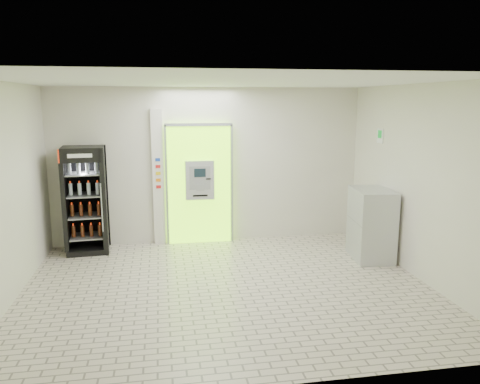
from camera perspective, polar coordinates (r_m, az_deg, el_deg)
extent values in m
plane|color=#C2B3A1|center=(7.11, -1.50, -11.60)|extent=(6.00, 6.00, 0.00)
plane|color=silver|center=(9.13, -3.80, 3.22)|extent=(6.00, 0.00, 6.00)
plane|color=silver|center=(4.28, 3.20, -5.70)|extent=(6.00, 0.00, 6.00)
plane|color=silver|center=(6.93, -26.94, -0.43)|extent=(0.00, 5.00, 5.00)
plane|color=silver|center=(7.69, 21.15, 1.04)|extent=(0.00, 5.00, 5.00)
plane|color=white|center=(6.57, -1.64, 13.34)|extent=(6.00, 6.00, 0.00)
cube|color=#8DFA12|center=(9.10, -4.98, 0.94)|extent=(1.20, 0.12, 2.30)
cube|color=gray|center=(8.90, -5.06, 8.18)|extent=(1.28, 0.04, 0.06)
cube|color=gray|center=(9.00, -8.94, 0.74)|extent=(0.04, 0.04, 2.30)
cube|color=gray|center=(9.10, -0.99, 0.99)|extent=(0.04, 0.04, 2.30)
cube|color=black|center=(9.19, -4.26, -3.09)|extent=(0.62, 0.01, 0.67)
cube|color=black|center=(8.91, -7.23, 6.07)|extent=(0.22, 0.01, 0.18)
cube|color=#B6B9BE|center=(8.97, -4.93, 1.45)|extent=(0.55, 0.12, 0.75)
cube|color=black|center=(8.88, -4.91, 2.34)|extent=(0.22, 0.01, 0.16)
cube|color=gray|center=(8.93, -4.88, 0.56)|extent=(0.16, 0.01, 0.12)
cube|color=black|center=(8.92, -3.87, 1.60)|extent=(0.09, 0.01, 0.02)
cube|color=black|center=(8.96, -4.87, -0.45)|extent=(0.28, 0.01, 0.03)
cube|color=silver|center=(9.06, -9.93, 1.74)|extent=(0.22, 0.10, 2.60)
cube|color=#193FB2|center=(8.96, -10.00, 3.90)|extent=(0.09, 0.01, 0.06)
cube|color=red|center=(8.98, -9.97, 3.07)|extent=(0.09, 0.01, 0.06)
cube|color=yellow|center=(8.99, -9.95, 2.25)|extent=(0.09, 0.01, 0.06)
cube|color=orange|center=(9.01, -9.92, 1.44)|extent=(0.09, 0.01, 0.06)
cube|color=red|center=(9.04, -9.89, 0.62)|extent=(0.09, 0.01, 0.06)
cube|color=black|center=(8.94, -18.29, -0.93)|extent=(0.78, 0.72, 1.94)
cube|color=black|center=(9.24, -18.02, -0.54)|extent=(0.73, 0.11, 1.94)
cube|color=red|center=(8.49, -18.95, 4.20)|extent=(0.71, 0.07, 0.23)
cube|color=white|center=(8.49, -18.95, 4.20)|extent=(0.41, 0.04, 0.07)
cube|color=black|center=(9.17, -17.94, -6.57)|extent=(0.78, 0.72, 0.10)
cylinder|color=gray|center=(8.57, -16.51, -1.85)|extent=(0.03, 0.03, 0.87)
cube|color=gray|center=(9.10, -18.03, -5.12)|extent=(0.66, 0.61, 0.02)
cube|color=gray|center=(9.00, -18.18, -2.74)|extent=(0.66, 0.61, 0.02)
cube|color=gray|center=(8.92, -18.33, -0.32)|extent=(0.66, 0.61, 0.02)
cube|color=gray|center=(8.86, -18.48, 2.14)|extent=(0.66, 0.61, 0.02)
cube|color=#B6B9BE|center=(8.52, 15.71, -3.78)|extent=(0.72, 0.99, 1.24)
cube|color=gray|center=(8.38, 13.81, -3.50)|extent=(0.11, 0.90, 0.01)
cube|color=white|center=(8.84, 16.73, 6.57)|extent=(0.02, 0.22, 0.26)
cube|color=#0D9028|center=(8.83, 16.67, 6.76)|extent=(0.00, 0.14, 0.14)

